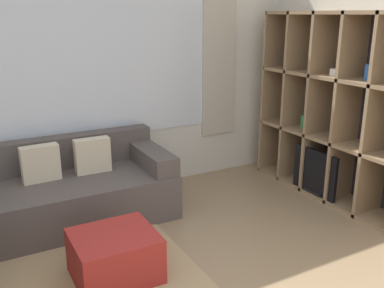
# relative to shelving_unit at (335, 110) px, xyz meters

# --- Properties ---
(wall_back) EXTENTS (5.84, 0.11, 2.70)m
(wall_back) POSITION_rel_shelving_unit_xyz_m (-2.15, 1.24, 0.40)
(wall_back) COLOR silver
(wall_back) RESTS_ON ground_plane
(wall_right) EXTENTS (0.07, 4.04, 2.70)m
(wall_right) POSITION_rel_shelving_unit_xyz_m (0.21, -0.21, 0.39)
(wall_right) COLOR silver
(wall_right) RESTS_ON ground_plane
(area_rug) EXTENTS (2.33, 2.33, 0.01)m
(area_rug) POSITION_rel_shelving_unit_xyz_m (-3.15, -0.23, -0.95)
(area_rug) COLOR tan
(area_rug) RESTS_ON ground_plane
(shelving_unit) EXTENTS (0.40, 1.94, 1.95)m
(shelving_unit) POSITION_rel_shelving_unit_xyz_m (0.00, 0.00, 0.00)
(shelving_unit) COLOR #232328
(shelving_unit) RESTS_ON ground_plane
(couch_main) EXTENTS (2.09, 0.93, 0.77)m
(couch_main) POSITION_rel_shelving_unit_xyz_m (-2.75, 0.73, -0.66)
(couch_main) COLOR #564C47
(couch_main) RESTS_ON ground_plane
(ottoman) EXTENTS (0.61, 0.54, 0.36)m
(ottoman) POSITION_rel_shelving_unit_xyz_m (-2.60, -0.40, -0.77)
(ottoman) COLOR #A82823
(ottoman) RESTS_ON ground_plane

